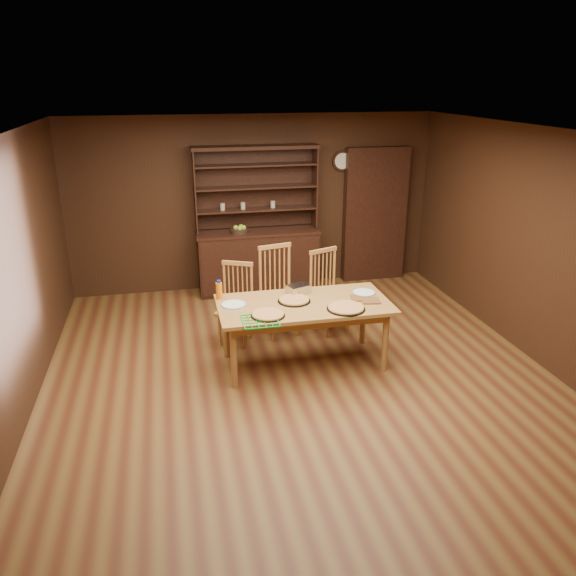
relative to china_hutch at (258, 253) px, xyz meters
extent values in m
plane|color=brown|center=(0.00, -2.75, -0.60)|extent=(6.00, 6.00, 0.00)
plane|color=white|center=(0.00, -2.75, 2.00)|extent=(6.00, 6.00, 0.00)
plane|color=#331A10|center=(0.00, 0.25, 0.70)|extent=(5.50, 0.00, 5.50)
plane|color=#331A10|center=(0.00, -5.75, 0.70)|extent=(5.50, 0.00, 5.50)
plane|color=#331A10|center=(-2.75, -2.75, 0.70)|extent=(0.00, 6.00, 6.00)
plane|color=#331A10|center=(2.75, -2.75, 0.70)|extent=(0.00, 6.00, 6.00)
cube|color=#331911|center=(0.00, -0.01, -0.15)|extent=(1.80, 0.50, 0.90)
cube|color=#331911|center=(0.00, -0.01, 0.32)|extent=(1.84, 0.52, 0.04)
cube|color=#331911|center=(0.00, 0.22, 0.95)|extent=(1.80, 0.02, 1.20)
cube|color=#331911|center=(-0.89, 0.07, 0.95)|extent=(0.02, 0.32, 1.20)
cube|color=#331911|center=(0.89, 0.07, 0.95)|extent=(0.02, 0.32, 1.20)
cube|color=#331911|center=(0.00, 0.07, 1.55)|extent=(1.84, 0.34, 0.05)
cylinder|color=#ADA192|center=(-0.50, 0.07, 0.72)|extent=(0.07, 0.07, 0.10)
cylinder|color=#ADA192|center=(-0.20, 0.07, 0.72)|extent=(0.07, 0.07, 0.10)
cube|color=#331911|center=(1.90, 0.15, 0.45)|extent=(1.00, 0.18, 2.10)
cylinder|color=#331911|center=(1.35, 0.21, 1.30)|extent=(0.30, 0.04, 0.30)
cylinder|color=silver|center=(1.35, 0.18, 1.30)|extent=(0.24, 0.01, 0.24)
cube|color=#A56F39|center=(0.10, -2.47, 0.13)|extent=(1.91, 0.95, 0.04)
cylinder|color=#A56F39|center=(-0.73, -2.83, -0.24)|extent=(0.07, 0.07, 0.71)
cylinder|color=#A56F39|center=(-0.73, -2.11, -0.24)|extent=(0.07, 0.07, 0.71)
cylinder|color=#A56F39|center=(0.94, -2.83, -0.24)|extent=(0.07, 0.07, 0.71)
cylinder|color=#A56F39|center=(0.94, -2.11, -0.24)|extent=(0.07, 0.07, 0.71)
cube|color=#C38F42|center=(-0.58, -1.74, -0.18)|extent=(0.53, 0.52, 0.04)
cylinder|color=#C38F42|center=(-0.78, -1.81, -0.40)|extent=(0.03, 0.03, 0.40)
cylinder|color=#C38F42|center=(-0.66, -1.55, -0.40)|extent=(0.03, 0.03, 0.40)
cylinder|color=#C38F42|center=(-0.50, -1.94, -0.40)|extent=(0.03, 0.03, 0.40)
cylinder|color=#C38F42|center=(-0.38, -1.68, -0.40)|extent=(0.03, 0.03, 0.40)
cube|color=#C38F42|center=(-0.51, -1.59, 0.38)|extent=(0.37, 0.19, 0.05)
cube|color=#C38F42|center=(0.02, -1.62, -0.12)|extent=(0.55, 0.54, 0.04)
cylinder|color=#C38F42|center=(-0.11, -1.82, -0.37)|extent=(0.04, 0.04, 0.46)
cylinder|color=#C38F42|center=(-0.19, -1.49, -0.37)|extent=(0.04, 0.04, 0.46)
cylinder|color=#C38F42|center=(0.23, -1.74, -0.37)|extent=(0.04, 0.04, 0.46)
cylinder|color=#C38F42|center=(0.16, -1.41, -0.37)|extent=(0.04, 0.04, 0.46)
cube|color=#C38F42|center=(-0.02, -1.43, 0.51)|extent=(0.44, 0.13, 0.05)
cube|color=#C38F42|center=(0.66, -1.66, -0.15)|extent=(0.56, 0.54, 0.04)
cylinder|color=#C38F42|center=(0.56, -1.87, -0.38)|extent=(0.04, 0.04, 0.43)
cylinder|color=#C38F42|center=(0.45, -1.58, -0.38)|extent=(0.04, 0.04, 0.43)
cylinder|color=#C38F42|center=(0.87, -1.75, -0.38)|extent=(0.04, 0.04, 0.43)
cylinder|color=#C38F42|center=(0.76, -1.46, -0.38)|extent=(0.04, 0.04, 0.43)
cube|color=#C38F42|center=(0.59, -1.50, 0.44)|extent=(0.40, 0.18, 0.05)
cylinder|color=black|center=(-0.35, -2.74, 0.16)|extent=(0.36, 0.36, 0.01)
cylinder|color=tan|center=(-0.35, -2.74, 0.17)|extent=(0.33, 0.33, 0.02)
torus|color=#BB9043|center=(-0.35, -2.74, 0.17)|extent=(0.34, 0.34, 0.03)
cylinder|color=black|center=(0.50, -2.74, 0.16)|extent=(0.42, 0.42, 0.01)
cylinder|color=tan|center=(0.50, -2.74, 0.17)|extent=(0.38, 0.38, 0.02)
torus|color=#BB9043|center=(0.50, -2.74, 0.17)|extent=(0.39, 0.39, 0.03)
cylinder|color=black|center=(0.01, -2.41, 0.16)|extent=(0.37, 0.37, 0.01)
cylinder|color=tan|center=(0.01, -2.41, 0.17)|extent=(0.33, 0.33, 0.02)
torus|color=#BB9043|center=(0.01, -2.41, 0.17)|extent=(0.34, 0.34, 0.03)
cylinder|color=silver|center=(-0.66, -2.37, 0.16)|extent=(0.27, 0.27, 0.01)
torus|color=#34569C|center=(-0.66, -2.37, 0.16)|extent=(0.28, 0.28, 0.01)
cylinder|color=silver|center=(0.85, -2.33, 0.16)|extent=(0.26, 0.26, 0.01)
torus|color=#34569C|center=(0.85, -2.33, 0.16)|extent=(0.27, 0.27, 0.01)
cube|color=silver|center=(0.11, -2.16, 0.20)|extent=(0.29, 0.25, 0.10)
cylinder|color=orange|center=(-0.79, -2.14, 0.25)|extent=(0.07, 0.07, 0.19)
cylinder|color=#121C94|center=(-0.79, -2.14, 0.36)|extent=(0.04, 0.04, 0.03)
cube|color=#A81322|center=(0.85, -2.58, 0.16)|extent=(0.23, 0.23, 0.01)
cube|color=#A81322|center=(0.75, -2.48, 0.16)|extent=(0.22, 0.22, 0.01)
cylinder|color=black|center=(-0.28, -0.06, 0.37)|extent=(0.27, 0.27, 0.06)
sphere|color=#9AD037|center=(-0.33, -0.06, 0.42)|extent=(0.08, 0.08, 0.08)
sphere|color=#9AD037|center=(-0.25, -0.03, 0.42)|extent=(0.08, 0.08, 0.08)
sphere|color=#9AD037|center=(-0.28, -0.11, 0.42)|extent=(0.08, 0.08, 0.08)
sphere|color=#9AD037|center=(-0.22, -0.08, 0.42)|extent=(0.08, 0.08, 0.08)
camera|label=1|loc=(-1.30, -8.04, 2.50)|focal=35.00mm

